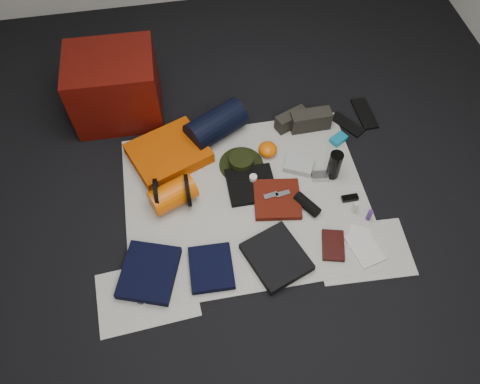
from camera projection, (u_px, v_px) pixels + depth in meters
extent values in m
cube|color=black|center=(246.00, 201.00, 3.13)|extent=(4.50, 4.50, 0.02)
cube|color=silver|center=(246.00, 200.00, 3.12)|extent=(1.60, 1.30, 0.01)
cube|color=silver|center=(147.00, 295.00, 2.76)|extent=(0.61, 0.44, 0.00)
cube|color=silver|center=(363.00, 251.00, 2.92)|extent=(0.60, 0.43, 0.00)
cube|color=#500B05|center=(115.00, 87.00, 3.35)|extent=(0.63, 0.53, 0.51)
cube|color=#C74802|center=(169.00, 153.00, 3.27)|extent=(0.62, 0.57, 0.09)
cylinder|color=#E15803|center=(173.00, 194.00, 3.04)|extent=(0.34, 0.27, 0.17)
cylinder|color=black|center=(157.00, 195.00, 3.01)|extent=(0.02, 0.22, 0.22)
cylinder|color=black|center=(188.00, 190.00, 3.03)|extent=(0.03, 0.22, 0.22)
cylinder|color=black|center=(216.00, 125.00, 3.33)|extent=(0.48, 0.40, 0.22)
cylinder|color=black|center=(241.00, 165.00, 3.27)|extent=(0.41, 0.41, 0.01)
cylinder|color=black|center=(241.00, 161.00, 3.24)|extent=(0.17, 0.17, 0.07)
cube|color=#292620|center=(291.00, 120.00, 3.43)|extent=(0.26, 0.17, 0.12)
cube|color=#292620|center=(310.00, 120.00, 3.41)|extent=(0.30, 0.12, 0.15)
cube|color=black|center=(347.00, 124.00, 3.48)|extent=(0.23, 0.27, 0.01)
cube|color=black|center=(364.00, 114.00, 3.54)|extent=(0.13, 0.31, 0.02)
cube|color=black|center=(149.00, 272.00, 2.80)|extent=(0.42, 0.45, 0.06)
cube|color=black|center=(211.00, 268.00, 2.82)|extent=(0.27, 0.31, 0.05)
cube|color=black|center=(276.00, 257.00, 2.86)|extent=(0.43, 0.45, 0.06)
cube|color=black|center=(251.00, 185.00, 3.16)|extent=(0.32, 0.30, 0.03)
cube|color=#511208|center=(277.00, 199.00, 3.10)|extent=(0.34, 0.34, 0.04)
ellipsoid|color=#E15803|center=(268.00, 149.00, 3.30)|extent=(0.17, 0.17, 0.09)
cube|color=#9EA59C|center=(299.00, 165.00, 3.25)|extent=(0.24, 0.22, 0.05)
cylinder|color=black|center=(334.00, 165.00, 3.14)|extent=(0.11, 0.11, 0.22)
cylinder|color=black|center=(307.00, 204.00, 3.05)|extent=(0.16, 0.20, 0.07)
cube|color=#B1B1B6|center=(320.00, 176.00, 3.20)|extent=(0.12, 0.08, 0.04)
cube|color=#10779D|center=(339.00, 139.00, 3.38)|extent=(0.14, 0.12, 0.04)
cylinder|color=#45226D|center=(369.00, 215.00, 3.00)|extent=(0.04, 0.04, 0.09)
cylinder|color=#B9BEB9|center=(355.00, 207.00, 3.03)|extent=(0.04, 0.04, 0.10)
cube|color=black|center=(333.00, 245.00, 2.92)|extent=(0.18, 0.24, 0.03)
cube|color=beige|center=(364.00, 248.00, 2.92)|extent=(0.22, 0.27, 0.01)
cube|color=beige|center=(359.00, 238.00, 2.96)|extent=(0.20, 0.22, 0.01)
cube|color=black|center=(350.00, 198.00, 3.11)|extent=(0.11, 0.05, 0.03)
cube|color=#B1B1B6|center=(142.00, 299.00, 2.73)|extent=(0.09, 0.09, 0.01)
cylinder|color=silver|center=(253.00, 178.00, 3.15)|extent=(0.05, 0.05, 0.04)
cube|color=#B1B1B6|center=(271.00, 196.00, 3.08)|extent=(0.10, 0.05, 0.01)
cube|color=#B1B1B6|center=(283.00, 194.00, 3.09)|extent=(0.10, 0.05, 0.01)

